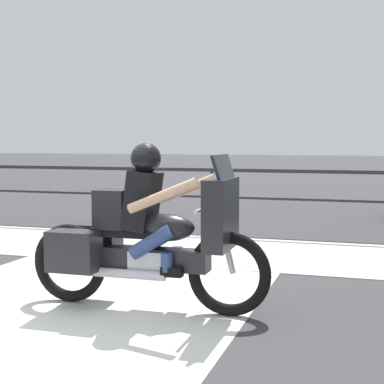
% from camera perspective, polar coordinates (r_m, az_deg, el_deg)
% --- Properties ---
extents(ground_plane, '(120.00, 120.00, 0.00)m').
position_cam_1_polar(ground_plane, '(5.78, -11.99, -11.34)').
color(ground_plane, '#38383A').
extents(sidewalk_band, '(44.00, 2.40, 0.01)m').
position_cam_1_polar(sidewalk_band, '(8.82, -1.09, -5.51)').
color(sidewalk_band, '#B7B2A8').
rests_on(sidewalk_band, ground).
extents(crosswalk_band, '(3.52, 6.00, 0.01)m').
position_cam_1_polar(crosswalk_band, '(5.66, -13.82, -11.70)').
color(crosswalk_band, silver).
rests_on(crosswalk_band, ground).
extents(fence_railing, '(36.00, 0.05, 1.13)m').
position_cam_1_polar(fence_railing, '(10.37, 1.95, 1.00)').
color(fence_railing, '#232326').
rests_on(fence_railing, ground).
extents(motorcycle, '(2.43, 0.76, 1.60)m').
position_cam_1_polar(motorcycle, '(5.65, -4.55, -4.20)').
color(motorcycle, black).
rests_on(motorcycle, ground).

